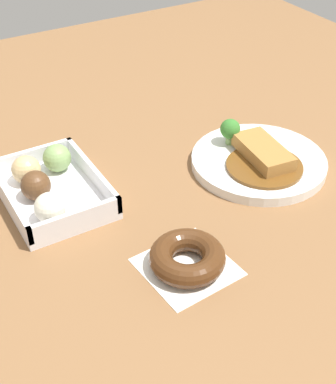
% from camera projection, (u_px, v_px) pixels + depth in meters
% --- Properties ---
extents(ground_plane, '(1.60, 1.60, 0.00)m').
position_uv_depth(ground_plane, '(175.00, 183.00, 0.95)').
color(ground_plane, brown).
extents(curry_plate, '(0.24, 0.24, 0.07)m').
position_uv_depth(curry_plate, '(258.00, 159.00, 0.98)').
color(curry_plate, white).
rests_on(curry_plate, ground_plane).
extents(donut_box, '(0.21, 0.15, 0.06)m').
position_uv_depth(donut_box, '(48.00, 187.00, 0.90)').
color(donut_box, white).
rests_on(donut_box, ground_plane).
extents(chocolate_ring_donut, '(0.13, 0.13, 0.04)m').
position_uv_depth(chocolate_ring_donut, '(187.00, 258.00, 0.78)').
color(chocolate_ring_donut, white).
rests_on(chocolate_ring_donut, ground_plane).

